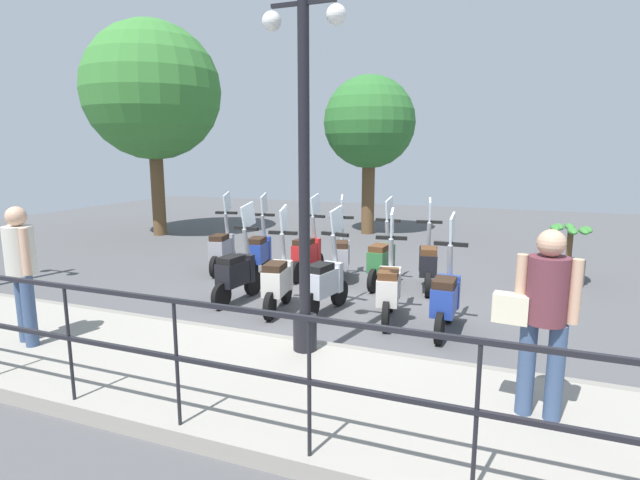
{
  "coord_description": "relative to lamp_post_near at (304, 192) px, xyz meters",
  "views": [
    {
      "loc": [
        -7.25,
        -2.42,
        2.36
      ],
      "look_at": [
        0.2,
        0.5,
        0.9
      ],
      "focal_mm": 28.0,
      "sensor_mm": 36.0,
      "label": 1
    }
  ],
  "objects": [
    {
      "name": "ground_plane",
      "position": [
        2.4,
        0.34,
        -1.91
      ],
      "size": [
        28.0,
        28.0,
        0.0
      ],
      "primitive_type": "plane",
      "color": "#4C4C4F"
    },
    {
      "name": "promenade_walkway",
      "position": [
        -0.75,
        0.34,
        -1.84
      ],
      "size": [
        2.2,
        20.0,
        0.15
      ],
      "color": "gray",
      "rests_on": "ground_plane"
    },
    {
      "name": "fence_railing",
      "position": [
        -1.8,
        0.34,
        -1.02
      ],
      "size": [
        0.04,
        16.03,
        1.07
      ],
      "color": "black",
      "rests_on": "promenade_walkway"
    },
    {
      "name": "lamp_post_near",
      "position": [
        0.0,
        0.0,
        0.0
      ],
      "size": [
        0.26,
        0.9,
        4.01
      ],
      "color": "black",
      "rests_on": "promenade_walkway"
    },
    {
      "name": "pedestrian_with_bag",
      "position": [
        -0.59,
        -2.35,
        -0.84
      ],
      "size": [
        0.35,
        0.65,
        1.59
      ],
      "rotation": [
        0.0,
        0.0,
        -0.11
      ],
      "color": "#384C70",
      "rests_on": "promenade_walkway"
    },
    {
      "name": "pedestrian_distant",
      "position": [
        -1.0,
        3.04,
        -0.84
      ],
      "size": [
        0.42,
        0.46,
        1.59
      ],
      "rotation": [
        0.0,
        0.0,
        2.76
      ],
      "color": "#384C70",
      "rests_on": "promenade_walkway"
    },
    {
      "name": "tree_large",
      "position": [
        6.33,
        7.11,
        1.95
      ],
      "size": [
        3.62,
        3.62,
        5.7
      ],
      "color": "brown",
      "rests_on": "ground_plane"
    },
    {
      "name": "tree_distant",
      "position": [
        8.69,
        1.77,
        1.14
      ],
      "size": [
        2.52,
        2.52,
        4.35
      ],
      "color": "brown",
      "rests_on": "ground_plane"
    },
    {
      "name": "potted_palm",
      "position": [
        4.7,
        -3.03,
        -1.47
      ],
      "size": [
        1.06,
        0.66,
        1.05
      ],
      "color": "slate",
      "rests_on": "ground_plane"
    },
    {
      "name": "scooter_near_0",
      "position": [
        1.5,
        -1.33,
        -1.43
      ],
      "size": [
        1.23,
        0.44,
        1.54
      ],
      "rotation": [
        0.0,
        0.0,
        -0.02
      ],
      "color": "black",
      "rests_on": "ground_plane"
    },
    {
      "name": "scooter_near_1",
      "position": [
        1.68,
        -0.54,
        -1.43
      ],
      "size": [
        1.23,
        0.46,
        1.54
      ],
      "rotation": [
        0.0,
        0.0,
        0.16
      ],
      "color": "black",
      "rests_on": "ground_plane"
    },
    {
      "name": "scooter_near_2",
      "position": [
        1.68,
        0.4,
        -1.43
      ],
      "size": [
        1.22,
        0.48,
        1.54
      ],
      "rotation": [
        0.0,
        0.0,
        -0.19
      ],
      "color": "black",
      "rests_on": "ground_plane"
    },
    {
      "name": "scooter_near_3",
      "position": [
        1.51,
        1.07,
        -1.43
      ],
      "size": [
        1.23,
        0.46,
        1.54
      ],
      "rotation": [
        0.0,
        0.0,
        0.16
      ],
      "color": "black",
      "rests_on": "ground_plane"
    },
    {
      "name": "scooter_near_4",
      "position": [
        1.68,
        1.87,
        -1.43
      ],
      "size": [
        1.23,
        0.44,
        1.54
      ],
      "rotation": [
        0.0,
        0.0,
        -0.1
      ],
      "color": "black",
      "rests_on": "ground_plane"
    },
    {
      "name": "scooter_far_0",
      "position": [
        3.45,
        -0.79,
        -1.43
      ],
      "size": [
        1.23,
        0.47,
        1.54
      ],
      "rotation": [
        0.0,
        0.0,
        0.17
      ],
      "color": "black",
      "rests_on": "ground_plane"
    },
    {
      "name": "scooter_far_1",
      "position": [
        3.38,
        -0.0,
        -1.43
      ],
      "size": [
        1.23,
        0.44,
        1.54
      ],
      "rotation": [
        0.0,
        0.0,
        -0.09
      ],
      "color": "black",
      "rests_on": "ground_plane"
    },
    {
      "name": "scooter_far_2",
      "position": [
        3.44,
        0.76,
        -1.43
      ],
      "size": [
        1.2,
        0.54,
        1.54
      ],
      "rotation": [
        0.0,
        0.0,
        0.29
      ],
      "color": "black",
      "rests_on": "ground_plane"
    },
    {
      "name": "scooter_far_3",
      "position": [
        3.44,
        1.42,
        -1.43
      ],
      "size": [
        1.23,
        0.44,
        1.54
      ],
      "rotation": [
        0.0,
        0.0,
        -0.08
      ],
      "color": "black",
      "rests_on": "ground_plane"
    },
    {
      "name": "scooter_far_4",
      "position": [
        3.25,
        2.32,
        -1.43
      ],
      "size": [
        1.22,
        0.47,
        1.54
      ],
      "rotation": [
        0.0,
        0.0,
        0.18
      ],
      "color": "black",
      "rests_on": "ground_plane"
    },
    {
      "name": "scooter_far_5",
      "position": [
        3.26,
        3.13,
        -1.43
      ],
      "size": [
        1.22,
        0.49,
        1.54
      ],
      "rotation": [
        0.0,
        0.0,
        0.2
      ],
      "color": "black",
      "rests_on": "ground_plane"
    }
  ]
}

